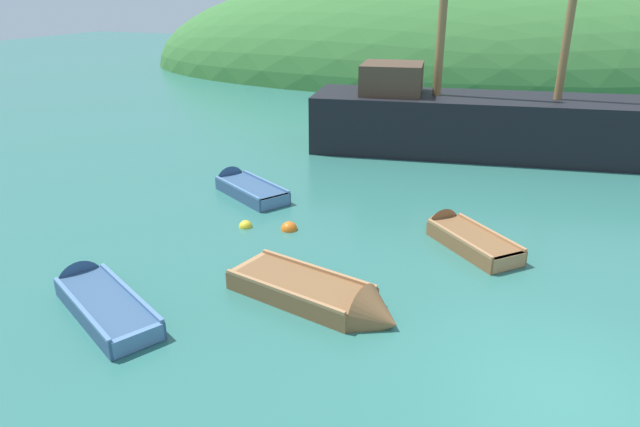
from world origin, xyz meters
The scene contains 9 objects.
ground_plane centered at (0.00, 0.00, 0.00)m, with size 120.00×120.00×0.00m, color #2D6B60.
shore_hill centered at (-8.75, 34.12, 0.00)m, with size 42.42×21.32×13.91m, color #387033.
sailing_ship centered at (-2.51, 13.51, 0.84)m, with size 15.53×5.08×12.20m.
rowboat_outer_right centered at (-8.45, -0.39, 0.12)m, with size 3.60×2.62×0.96m.
rowboat_outer_left centered at (-2.15, 5.05, 0.12)m, with size 2.83×2.84×0.96m.
rowboat_near_dock centered at (-8.82, 6.46, 0.12)m, with size 3.25×2.56×1.01m.
rowboat_far centered at (-4.25, 1.12, 0.13)m, with size 3.80×2.06×1.16m.
buoy_orange centered at (-6.39, 4.30, 0.00)m, with size 0.43×0.43×0.43m, color orange.
buoy_yellow centered at (-7.51, 4.08, 0.00)m, with size 0.35×0.35×0.35m, color yellow.
Camera 1 is at (-1.04, -7.87, 5.77)m, focal length 31.68 mm.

